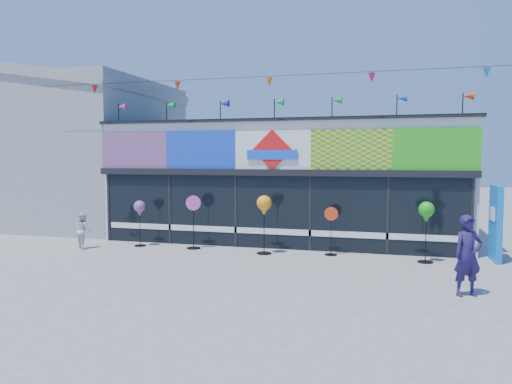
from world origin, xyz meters
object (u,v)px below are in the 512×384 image
at_px(spinner_3, 331,230).
at_px(spinner_0, 140,210).
at_px(spinner_2, 264,207).
at_px(blue_sign, 496,223).
at_px(adult_man, 468,256).
at_px(spinner_1, 193,221).
at_px(child, 83,230).
at_px(spinner_4, 426,214).

bearing_deg(spinner_3, spinner_0, -178.43).
bearing_deg(spinner_2, blue_sign, 6.65).
relative_size(spinner_0, spinner_2, 0.85).
bearing_deg(spinner_0, blue_sign, 3.08).
bearing_deg(adult_man, spinner_1, 130.35).
xyz_separation_m(spinner_2, child, (-5.74, -0.66, -0.83)).
bearing_deg(spinner_1, spinner_0, -178.58).
relative_size(spinner_0, spinner_3, 1.04).
height_order(spinner_2, spinner_3, spinner_2).
height_order(spinner_4, child, spinner_4).
xyz_separation_m(spinner_1, child, (-3.38, -0.88, -0.32)).
bearing_deg(spinner_3, spinner_2, -169.93).
bearing_deg(spinner_2, spinner_1, 174.61).
bearing_deg(spinner_3, child, -172.57).
distance_m(spinner_1, spinner_3, 4.30).
relative_size(spinner_2, spinner_3, 1.23).
distance_m(spinner_3, adult_man, 4.83).
height_order(blue_sign, spinner_2, blue_sign).
bearing_deg(spinner_0, spinner_2, -2.40).
distance_m(spinner_1, spinner_4, 6.93).
bearing_deg(spinner_1, spinner_4, -1.77).
height_order(spinner_3, adult_man, adult_man).
xyz_separation_m(blue_sign, child, (-12.15, -1.40, -0.49)).
distance_m(spinner_3, child, 7.74).
bearing_deg(spinner_4, adult_man, -78.64).
bearing_deg(spinner_3, blue_sign, 5.15).
bearing_deg(spinner_0, child, -151.55).
height_order(blue_sign, child, blue_sign).
height_order(spinner_3, child, spinner_3).
bearing_deg(spinner_0, spinner_3, 1.57).
bearing_deg(spinner_3, adult_man, -47.42).
xyz_separation_m(spinner_1, adult_man, (7.56, -3.43, -0.05)).
height_order(spinner_0, adult_man, adult_man).
distance_m(spinner_2, child, 5.83).
bearing_deg(spinner_4, spinner_3, 172.69).
bearing_deg(child, spinner_0, -118.50).
relative_size(spinner_2, spinner_4, 1.05).
relative_size(spinner_1, spinner_3, 1.18).
height_order(spinner_1, child, spinner_1).
xyz_separation_m(spinner_2, spinner_4, (4.56, 0.01, -0.06)).
relative_size(spinner_4, adult_man, 0.99).
bearing_deg(blue_sign, spinner_4, -159.86).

